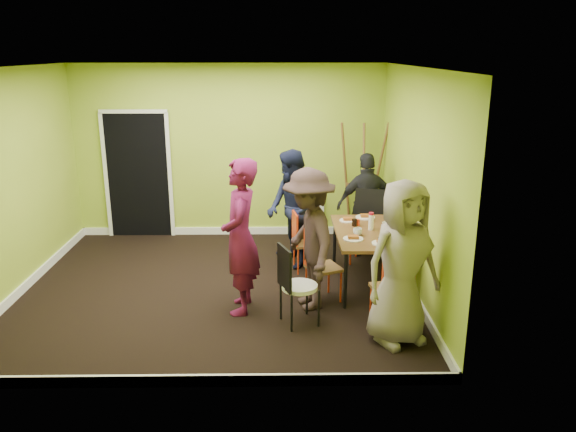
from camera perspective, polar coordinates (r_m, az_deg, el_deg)
name	(u,v)px	position (r m, az deg, el deg)	size (l,w,h in m)	color
ground	(218,288)	(7.46, -7.12, -7.27)	(5.00, 5.00, 0.00)	black
room_walls	(214,215)	(7.16, -7.55, 0.12)	(5.04, 4.54, 2.82)	#8FAC2C
dining_table	(370,235)	(7.33, 8.36, -1.93)	(0.90, 1.50, 0.75)	black
chair_left_far	(302,238)	(7.81, 1.39, -2.26)	(0.41, 0.40, 0.85)	#F13E16
chair_left_near	(318,262)	(6.87, 3.09, -4.69)	(0.49, 0.49, 0.91)	#F13E16
chair_back_end	(369,210)	(8.27, 8.25, 0.57)	(0.58, 0.62, 1.05)	#F13E16
chair_front_end	(394,284)	(6.27, 10.75, -6.84)	(0.46, 0.46, 0.96)	#F13E16
chair_bentwood	(294,281)	(6.29, 0.63, -6.67)	(0.48, 0.47, 0.94)	black
easel	(362,182)	(9.14, 7.53, 3.48)	(0.77, 0.72, 1.93)	brown
plate_near_left	(348,220)	(7.70, 6.09, -0.45)	(0.23, 0.23, 0.01)	white
plate_near_right	(353,239)	(6.97, 6.64, -2.32)	(0.25, 0.25, 0.01)	white
plate_far_back	(365,217)	(7.88, 7.85, -0.13)	(0.27, 0.27, 0.01)	white
plate_far_front	(382,243)	(6.86, 9.55, -2.76)	(0.25, 0.25, 0.01)	white
plate_wall_back	(392,228)	(7.46, 10.48, -1.21)	(0.25, 0.25, 0.01)	white
plate_wall_front	(393,235)	(7.20, 10.62, -1.87)	(0.23, 0.23, 0.01)	white
thermos	(371,222)	(7.34, 8.43, -0.63)	(0.07, 0.07, 0.20)	white
blue_bottle	(388,232)	(7.00, 10.14, -1.65)	(0.08, 0.08, 0.18)	#172CAE
orange_bottle	(358,222)	(7.50, 7.15, -0.65)	(0.04, 0.04, 0.09)	#F13E16
glass_mid	(354,223)	(7.48, 6.76, -0.66)	(0.07, 0.07, 0.10)	black
glass_back	(371,218)	(7.70, 8.41, -0.18)	(0.06, 0.06, 0.10)	black
glass_front	(380,241)	(6.80, 9.34, -2.55)	(0.06, 0.06, 0.09)	black
cup_a	(358,232)	(7.12, 7.09, -1.59)	(0.11, 0.11, 0.09)	white
cup_b	(386,226)	(7.42, 9.90, -0.96)	(0.10, 0.10, 0.09)	white
person_standing	(240,237)	(6.51, -4.86, -2.12)	(0.67, 0.44, 1.84)	#590F38
person_left_far	(291,209)	(7.92, 0.35, 0.72)	(0.81, 0.63, 1.67)	black
person_left_near	(309,239)	(6.61, 2.12, -2.40)	(1.10, 0.63, 1.70)	#312221
person_back_end	(367,205)	(8.45, 8.00, 1.15)	(0.91, 0.38, 1.55)	black
person_front_end	(402,263)	(5.92, 11.50, -4.70)	(0.86, 0.56, 1.77)	gray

